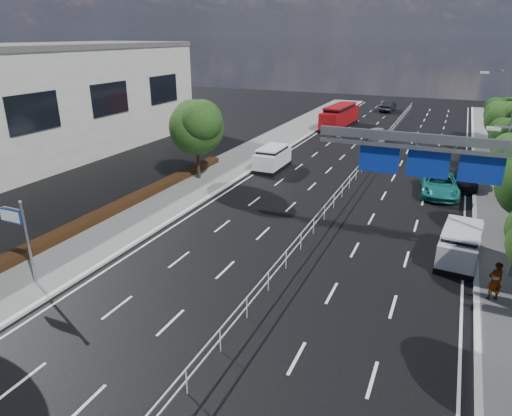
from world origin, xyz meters
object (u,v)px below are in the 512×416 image
at_px(toilet_sign, 18,227).
at_px(near_car_dark, 388,106).
at_px(parked_car_dark, 466,179).
at_px(red_bus, 339,116).
at_px(near_car_silver, 378,133).
at_px(white_minivan, 272,158).
at_px(silver_minivan, 460,244).
at_px(parked_car_teal, 439,184).
at_px(overhead_gantry, 445,160).
at_px(pedestrian_a, 495,281).

bearing_deg(toilet_sign, near_car_dark, 82.72).
xyz_separation_m(toilet_sign, parked_car_dark, (19.25, 24.78, -2.28)).
xyz_separation_m(red_bus, parked_car_dark, (15.19, -20.08, -0.83)).
distance_m(toilet_sign, near_car_silver, 40.72).
distance_m(white_minivan, parked_car_dark, 15.94).
xyz_separation_m(silver_minivan, parked_car_teal, (-1.62, 10.96, -0.14)).
height_order(overhead_gantry, near_car_dark, overhead_gantry).
xyz_separation_m(white_minivan, silver_minivan, (15.69, -12.33, -0.07)).
distance_m(near_car_dark, pedestrian_a, 55.23).
relative_size(near_car_silver, pedestrian_a, 2.35).
distance_m(red_bus, parked_car_dark, 25.19).
relative_size(red_bus, near_car_dark, 1.97).
height_order(parked_car_teal, parked_car_dark, parked_car_teal).
distance_m(white_minivan, red_bus, 21.51).
relative_size(silver_minivan, parked_car_dark, 1.01).
bearing_deg(white_minivan, pedestrian_a, -43.25).
xyz_separation_m(toilet_sign, white_minivan, (3.38, 23.37, -1.95)).
bearing_deg(parked_car_dark, pedestrian_a, -85.78).
xyz_separation_m(near_car_dark, silver_minivan, (11.29, -49.90, 0.10)).
bearing_deg(pedestrian_a, toilet_sign, -8.10).
xyz_separation_m(white_minivan, pedestrian_a, (17.17, -16.17, 0.08)).
xyz_separation_m(toilet_sign, near_car_dark, (7.78, 60.94, -2.13)).
xyz_separation_m(white_minivan, parked_car_teal, (14.07, -1.37, -0.21)).
bearing_deg(silver_minivan, parked_car_teal, 103.08).
height_order(red_bus, parked_car_teal, red_bus).
height_order(parked_car_dark, pedestrian_a, pedestrian_a).
relative_size(toilet_sign, pedestrian_a, 2.34).
bearing_deg(near_car_silver, toilet_sign, 72.06).
height_order(toilet_sign, parked_car_dark, toilet_sign).
xyz_separation_m(near_car_silver, parked_car_teal, (7.50, -17.42, 0.04)).
height_order(white_minivan, parked_car_teal, white_minivan).
bearing_deg(red_bus, toilet_sign, -90.80).
bearing_deg(parked_car_teal, pedestrian_a, -84.29).
distance_m(overhead_gantry, parked_car_teal, 12.89).
distance_m(overhead_gantry, pedestrian_a, 6.07).
relative_size(white_minivan, pedestrian_a, 2.50).
bearing_deg(parked_car_dark, red_bus, 127.09).
xyz_separation_m(near_car_silver, silver_minivan, (9.12, -28.39, 0.18)).
xyz_separation_m(overhead_gantry, near_car_dark, (-9.91, 50.88, -4.79)).
bearing_deg(toilet_sign, white_minivan, 81.76).
height_order(white_minivan, pedestrian_a, white_minivan).
bearing_deg(parked_car_teal, parked_car_dark, 50.94).
relative_size(white_minivan, parked_car_dark, 1.01).
height_order(white_minivan, parked_car_dark, white_minivan).
distance_m(silver_minivan, parked_car_teal, 11.08).
bearing_deg(pedestrian_a, near_car_dark, -104.05).
bearing_deg(toilet_sign, pedestrian_a, 19.32).
height_order(near_car_dark, parked_car_teal, near_car_dark).
height_order(red_bus, parked_car_dark, red_bus).
height_order(overhead_gantry, white_minivan, overhead_gantry).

